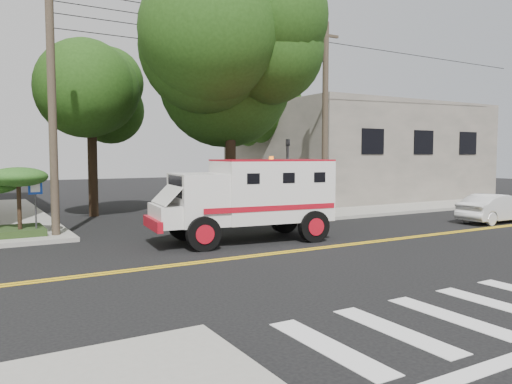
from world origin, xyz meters
TOP-DOWN VIEW (x-y plane):
  - ground at (0.00, 0.00)m, footprint 100.00×100.00m
  - sidewalk_ne at (13.50, 13.50)m, footprint 17.00×17.00m
  - building_right at (15.00, 14.00)m, footprint 14.00×12.00m
  - utility_pole_left at (-5.60, 6.00)m, footprint 0.28×0.28m
  - utility_pole_right at (6.30, 6.20)m, footprint 0.28×0.28m
  - tree_main at (1.94, 6.21)m, footprint 6.08×5.70m
  - tree_left at (-2.68, 11.79)m, footprint 4.48×4.20m
  - tree_right at (8.84, 15.77)m, footprint 4.80×4.50m
  - traffic_signal at (3.80, 5.60)m, footprint 0.15×0.18m
  - accessibility_sign at (-6.20, 6.17)m, footprint 0.45×0.10m
  - armored_truck at (0.04, 2.27)m, footprint 6.28×3.00m
  - parked_sedan at (11.50, 0.94)m, footprint 3.78×1.36m
  - pedestrian_a at (5.50, 5.50)m, footprint 0.76×0.65m
  - pedestrian_b at (10.47, 9.41)m, footprint 1.00×0.86m

SIDE VIEW (x-z plane):
  - ground at x=0.00m, z-range 0.00..0.00m
  - sidewalk_ne at x=13.50m, z-range 0.00..0.15m
  - parked_sedan at x=11.50m, z-range 0.00..1.24m
  - pedestrian_b at x=10.47m, z-range 0.15..1.92m
  - pedestrian_a at x=5.50m, z-range 0.15..1.93m
  - accessibility_sign at x=-6.20m, z-range 0.35..2.38m
  - armored_truck at x=0.04m, z-range 0.19..2.95m
  - traffic_signal at x=3.80m, z-range 0.43..4.03m
  - building_right at x=15.00m, z-range 0.15..6.15m
  - utility_pole_left at x=-5.60m, z-range 0.00..9.00m
  - utility_pole_right at x=6.30m, z-range 0.00..9.00m
  - tree_left at x=-2.68m, z-range 1.88..9.58m
  - tree_right at x=8.84m, z-range 1.99..10.19m
  - tree_main at x=1.94m, z-range 2.27..12.12m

